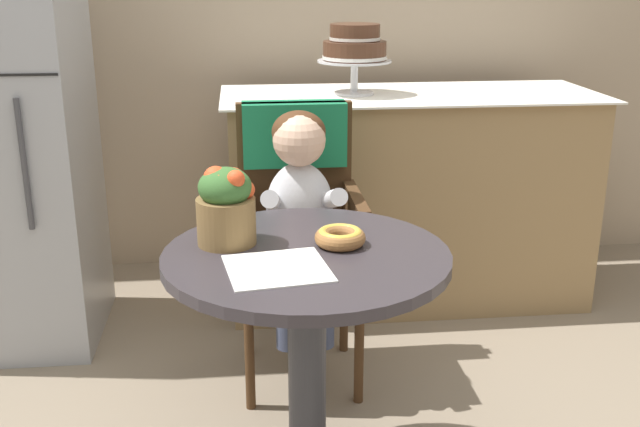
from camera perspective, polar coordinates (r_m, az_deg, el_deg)
The scene contains 8 objects.
cafe_table at distance 1.95m, azimuth -1.00°, elevation -8.73°, with size 0.72×0.72×0.72m.
wicker_chair at distance 2.58m, azimuth -1.77°, elevation 1.21°, with size 0.42×0.45×0.95m.
seated_child at distance 2.43m, azimuth -1.49°, elevation 1.01°, with size 0.27×0.32×0.73m.
paper_napkin at distance 1.77m, azimuth -3.25°, elevation -4.17°, with size 0.23×0.22×0.00m, color white.
donut_front at distance 1.90m, azimuth 1.53°, elevation -1.75°, with size 0.13×0.13×0.04m.
flower_vase at distance 1.91m, azimuth -7.14°, elevation 0.77°, with size 0.15×0.15×0.20m.
display_counter at distance 3.26m, azimuth 6.60°, elevation 1.27°, with size 1.56×0.62×0.90m.
tiered_cake_stand at distance 3.09m, azimuth 2.64°, elevation 12.42°, with size 0.30×0.30×0.28m.
Camera 1 is at (-0.15, -1.74, 1.39)m, focal length 42.25 mm.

